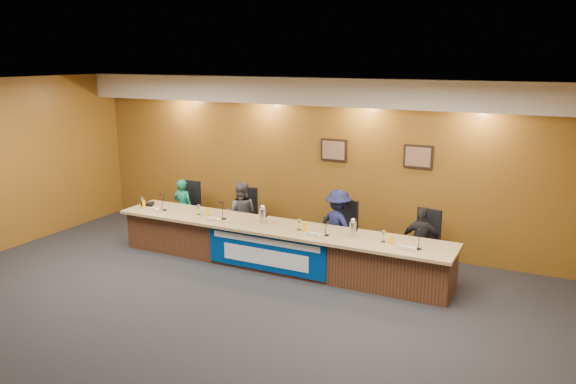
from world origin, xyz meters
name	(u,v)px	position (x,y,z in m)	size (l,w,h in m)	color
floor	(196,322)	(0.00, 0.00, 0.00)	(10.00, 10.00, 0.00)	black
ceiling	(186,87)	(0.00, 0.00, 3.20)	(10.00, 8.00, 0.04)	silver
wall_back	(315,161)	(0.00, 4.00, 1.60)	(10.00, 0.04, 3.20)	brown
soffit	(310,91)	(0.00, 3.75, 2.95)	(10.00, 0.50, 0.50)	beige
dais_body	(277,247)	(0.00, 2.40, 0.35)	(6.00, 0.80, 0.70)	#482816
dais_top	(275,227)	(0.00, 2.35, 0.72)	(6.10, 0.95, 0.05)	#A28354
banner	(265,253)	(0.00, 1.99, 0.38)	(2.20, 0.02, 0.65)	navy
banner_text_upper	(265,241)	(0.00, 1.97, 0.58)	(2.00, 0.01, 0.10)	silver
banner_text_lower	(265,257)	(0.00, 1.97, 0.30)	(1.60, 0.01, 0.28)	silver
wall_photo_left	(334,150)	(0.40, 3.97, 1.85)	(0.52, 0.04, 0.42)	black
wall_photo_right	(418,157)	(2.00, 3.97, 1.85)	(0.52, 0.04, 0.42)	black
panelist_a	(183,207)	(-2.52, 3.11, 0.59)	(0.43, 0.28, 1.17)	#0F624B
panelist_b	(241,214)	(-1.15, 3.11, 0.62)	(0.61, 0.47, 1.25)	#48474B
panelist_c	(338,226)	(0.85, 3.11, 0.65)	(0.85, 0.49, 1.31)	#13183D
panelist_d	(421,242)	(2.34, 3.11, 0.58)	(0.68, 0.28, 1.16)	black
office_chair_a	(186,211)	(-2.52, 3.21, 0.48)	(0.48, 0.48, 0.08)	black
office_chair_b	(244,220)	(-1.15, 3.21, 0.48)	(0.48, 0.48, 0.08)	black
office_chair_c	(340,234)	(0.85, 3.21, 0.48)	(0.48, 0.48, 0.08)	black
office_chair_d	(422,246)	(2.34, 3.21, 0.48)	(0.48, 0.48, 0.08)	black
nameplate_a	(151,209)	(-2.51, 2.12, 0.80)	(0.24, 0.06, 0.09)	white
microphone_a	(165,210)	(-2.32, 2.28, 0.76)	(0.07, 0.07, 0.02)	black
juice_glass_a	(144,204)	(-2.80, 2.26, 0.82)	(0.06, 0.06, 0.15)	#FFB900
water_glass_a	(142,202)	(-2.88, 2.32, 0.84)	(0.08, 0.08, 0.18)	silver
nameplate_b	(212,219)	(-1.11, 2.07, 0.80)	(0.24, 0.06, 0.09)	white
microphone_b	(224,219)	(-1.00, 2.28, 0.76)	(0.07, 0.07, 0.02)	black
juice_glass_b	(207,212)	(-1.40, 2.34, 0.82)	(0.06, 0.06, 0.15)	#FFB900
water_glass_b	(199,210)	(-1.57, 2.33, 0.84)	(0.08, 0.08, 0.18)	silver
nameplate_c	(312,234)	(0.82, 2.07, 0.80)	(0.24, 0.06, 0.09)	white
microphone_c	(327,235)	(1.00, 2.23, 0.76)	(0.07, 0.07, 0.02)	black
juice_glass_c	(305,227)	(0.59, 2.29, 0.82)	(0.06, 0.06, 0.15)	#FFB900
water_glass_c	(299,225)	(0.47, 2.31, 0.84)	(0.08, 0.08, 0.18)	silver
nameplate_d	(406,248)	(2.33, 2.09, 0.80)	(0.24, 0.06, 0.09)	white
microphone_d	(419,249)	(2.50, 2.24, 0.76)	(0.07, 0.07, 0.02)	black
juice_glass_d	(391,240)	(2.05, 2.28, 0.82)	(0.06, 0.06, 0.15)	#FFB900
water_glass_d	(383,236)	(1.91, 2.33, 0.84)	(0.08, 0.08, 0.18)	silver
carafe_mid	(263,216)	(-0.26, 2.38, 0.88)	(0.13, 0.13, 0.26)	silver
carafe_right	(353,229)	(1.40, 2.36, 0.88)	(0.12, 0.12, 0.25)	silver
speakerphone	(149,204)	(-2.83, 2.43, 0.78)	(0.32, 0.32, 0.05)	black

